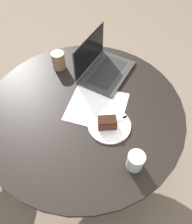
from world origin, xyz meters
TOP-DOWN VIEW (x-y plane):
  - ground_plane at (0.00, 0.00)m, footprint 12.00×12.00m
  - dining_table at (0.00, 0.00)m, footprint 1.13×1.13m
  - paper_document at (0.07, 0.03)m, footprint 0.32×0.29m
  - plate at (0.17, -0.08)m, footprint 0.23×0.23m
  - cake_slice at (0.16, -0.09)m, footprint 0.11×0.09m
  - fork at (0.20, -0.05)m, footprint 0.14×0.13m
  - coffee_glass at (-0.25, 0.27)m, footprint 0.08×0.08m
  - water_glass at (0.33, -0.26)m, footprint 0.08×0.08m
  - laptop at (0.03, 0.31)m, footprint 0.32×0.40m

SIDE VIEW (x-z plane):
  - ground_plane at x=0.00m, z-range 0.00..0.00m
  - dining_table at x=0.00m, z-range 0.20..0.92m
  - paper_document at x=0.07m, z-range 0.72..0.72m
  - plate at x=0.17m, z-range 0.72..0.73m
  - fork at x=0.20m, z-range 0.73..0.74m
  - laptop at x=0.03m, z-range 0.64..0.88m
  - cake_slice at x=0.16m, z-range 0.73..0.79m
  - water_glass at x=0.33m, z-range 0.72..0.82m
  - coffee_glass at x=-0.25m, z-range 0.72..0.83m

